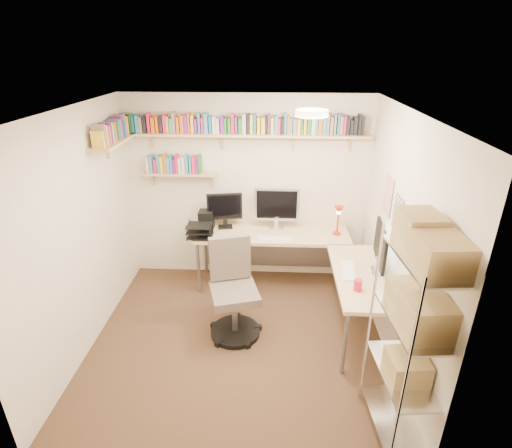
# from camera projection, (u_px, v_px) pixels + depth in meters

# --- Properties ---
(ground) EXTENTS (3.20, 3.20, 0.00)m
(ground) POSITION_uv_depth(u_px,v_px,m) (238.00, 340.00, 4.48)
(ground) COLOR #41271B
(ground) RESTS_ON ground
(room_shell) EXTENTS (3.24, 3.04, 2.52)m
(room_shell) POSITION_uv_depth(u_px,v_px,m) (236.00, 212.00, 3.85)
(room_shell) COLOR beige
(room_shell) RESTS_ON ground
(wall_shelves) EXTENTS (3.12, 1.09, 0.80)m
(wall_shelves) POSITION_uv_depth(u_px,v_px,m) (211.00, 135.00, 4.85)
(wall_shelves) COLOR tan
(wall_shelves) RESTS_ON ground
(corner_desk) EXTENTS (2.39, 1.99, 1.35)m
(corner_desk) POSITION_uv_depth(u_px,v_px,m) (283.00, 242.00, 4.99)
(corner_desk) COLOR beige
(corner_desk) RESTS_ON ground
(office_chair) EXTENTS (0.62, 0.63, 1.13)m
(office_chair) POSITION_uv_depth(u_px,v_px,m) (233.00, 296.00, 4.44)
(office_chair) COLOR black
(office_chair) RESTS_ON ground
(wire_rack) EXTENTS (0.44, 0.80, 1.96)m
(wire_rack) POSITION_uv_depth(u_px,v_px,m) (419.00, 303.00, 2.84)
(wire_rack) COLOR silver
(wire_rack) RESTS_ON ground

